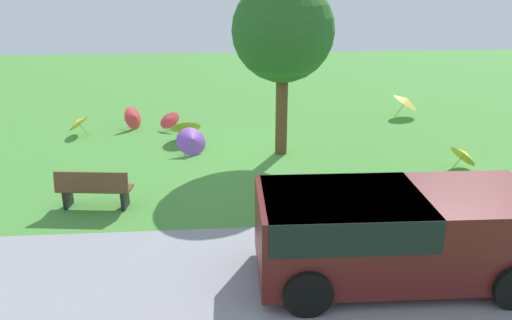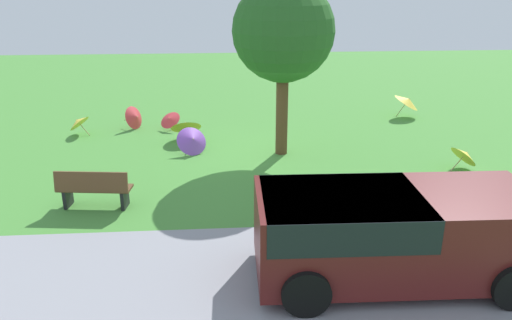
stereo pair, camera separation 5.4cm
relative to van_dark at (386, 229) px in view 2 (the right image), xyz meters
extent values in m
plane|color=#478C38|center=(1.45, -6.57, -0.91)|extent=(40.00, 40.00, 0.00)
cube|color=gray|center=(1.45, 0.15, -0.91)|extent=(40.00, 4.19, 0.01)
cube|color=#591919|center=(-0.17, 0.00, -0.06)|extent=(4.64, 2.00, 1.35)
cube|color=black|center=(0.75, -0.02, 0.34)|extent=(2.62, 1.98, 0.55)
cylinder|color=black|center=(1.46, 0.92, -0.53)|extent=(0.76, 0.24, 0.76)
cylinder|color=black|center=(1.42, -0.98, -0.53)|extent=(0.76, 0.24, 0.76)
cylinder|color=black|center=(-1.80, -0.91, -0.53)|extent=(0.76, 0.24, 0.76)
cube|color=brown|center=(5.47, -3.19, -0.46)|extent=(1.64, 0.63, 0.05)
cube|color=brown|center=(5.49, -2.99, -0.24)|extent=(1.60, 0.30, 0.45)
cube|color=black|center=(6.10, -3.26, -0.69)|extent=(0.13, 0.41, 0.45)
cube|color=black|center=(4.83, -3.11, -0.69)|extent=(0.13, 0.41, 0.45)
cylinder|color=brown|center=(0.94, -6.46, 0.40)|extent=(0.34, 0.34, 2.63)
sphere|color=#286023|center=(0.94, -6.46, 2.55)|extent=(2.75, 2.75, 2.75)
cylinder|color=tan|center=(4.25, -9.14, -0.74)|extent=(0.18, 0.24, 0.34)
cone|color=#D8383F|center=(4.35, -9.01, -0.54)|extent=(0.91, 0.89, 0.51)
sphere|color=tan|center=(4.37, -8.98, -0.50)|extent=(0.06, 0.06, 0.05)
cylinder|color=tan|center=(3.72, -7.68, -0.70)|extent=(0.07, 0.31, 0.43)
cone|color=yellow|center=(3.75, -7.88, -0.42)|extent=(1.06, 0.99, 0.68)
sphere|color=tan|center=(3.76, -7.92, -0.35)|extent=(0.04, 0.05, 0.05)
cylinder|color=tan|center=(-3.50, -4.73, -0.72)|extent=(0.36, 0.12, 0.37)
cone|color=yellow|center=(-3.71, -4.79, -0.49)|extent=(0.84, 0.91, 0.64)
sphere|color=tan|center=(-3.77, -4.81, -0.43)|extent=(0.06, 0.05, 0.05)
cylinder|color=tan|center=(5.75, -9.40, -0.61)|extent=(0.37, 0.22, 0.16)
cone|color=#D8383F|center=(5.50, -9.26, -0.51)|extent=(0.73, 0.88, 0.79)
sphere|color=tan|center=(5.44, -9.22, -0.49)|extent=(0.06, 0.05, 0.05)
cylinder|color=tan|center=(3.61, -6.85, -0.71)|extent=(0.19, 0.38, 0.31)
cone|color=purple|center=(3.50, -6.60, -0.50)|extent=(1.07, 0.97, 0.81)
sphere|color=tan|center=(3.46, -6.53, -0.45)|extent=(0.05, 0.06, 0.05)
cylinder|color=tan|center=(-3.87, -10.10, -0.65)|extent=(0.32, 0.11, 0.53)
cone|color=yellow|center=(-4.06, -10.05, -0.31)|extent=(1.14, 1.16, 0.64)
sphere|color=tan|center=(-4.10, -10.03, -0.23)|extent=(0.06, 0.05, 0.05)
cylinder|color=tan|center=(7.03, -8.63, -0.72)|extent=(0.32, 0.13, 0.39)
cone|color=yellow|center=(7.23, -8.69, -0.47)|extent=(0.84, 0.88, 0.58)
sphere|color=tan|center=(7.27, -8.71, -0.41)|extent=(0.06, 0.05, 0.05)
camera|label=1|loc=(2.73, 7.24, 3.95)|focal=35.41mm
camera|label=2|loc=(2.68, 7.25, 3.95)|focal=35.41mm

